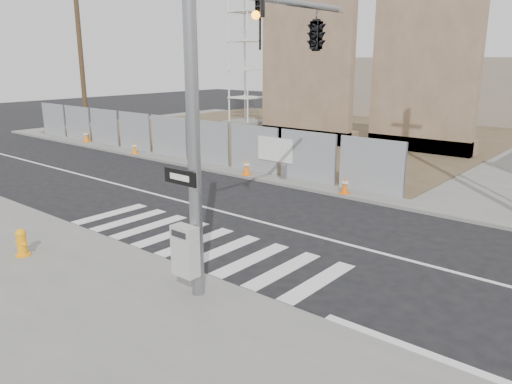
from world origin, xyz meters
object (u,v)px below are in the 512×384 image
Objects in this scene: traffic_cone_a at (86,136)px; traffic_cone_c at (247,167)px; traffic_cone_d at (345,185)px; traffic_cone_b at (135,148)px; fire_hydrant at (22,242)px; signal_pole at (280,64)px.

traffic_cone_a reaches higher than traffic_cone_c.
traffic_cone_c is 4.73m from traffic_cone_d.
traffic_cone_d is (4.73, 0.00, -0.02)m from traffic_cone_c.
traffic_cone_c is (7.67, -0.00, 0.03)m from traffic_cone_b.
fire_hydrant is 13.88m from traffic_cone_b.
traffic_cone_c is at bearing -0.00° from traffic_cone_b.
traffic_cone_b is (-14.11, 6.27, -4.35)m from signal_pole.
traffic_cone_a is at bearing 178.36° from traffic_cone_d.
traffic_cone_c is (-6.44, 6.27, -4.32)m from signal_pole.
traffic_cone_d is (-1.71, 6.27, -4.34)m from signal_pole.
traffic_cone_d is at bearing 105.25° from signal_pole.
fire_hydrant reaches higher than traffic_cone_d.
traffic_cone_c is at bearing -180.00° from traffic_cone_d.
traffic_cone_c reaches higher than traffic_cone_d.
traffic_cone_d is at bearing 0.00° from traffic_cone_b.
traffic_cone_a is at bearing 126.01° from fire_hydrant.
signal_pole is at bearing -19.22° from traffic_cone_a.
fire_hydrant is at bearing -36.84° from traffic_cone_a.
signal_pole is 10.02× the size of traffic_cone_c.
traffic_cone_b is at bearing 156.06° from signal_pole.
traffic_cone_b is (-9.22, 10.38, -0.04)m from fire_hydrant.
fire_hydrant is at bearing -139.96° from signal_pole.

